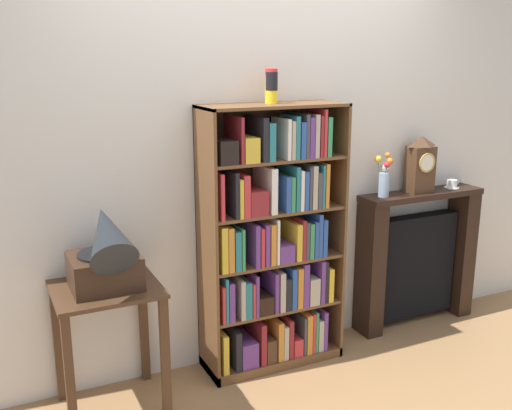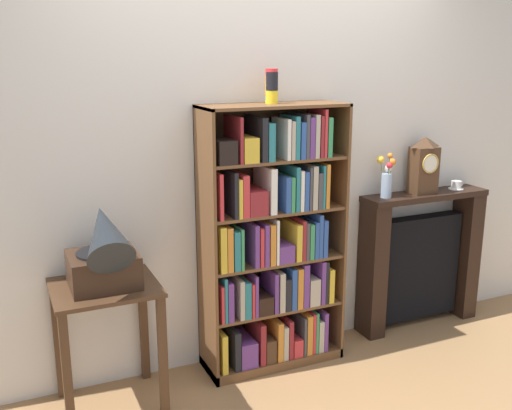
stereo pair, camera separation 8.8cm
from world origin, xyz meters
TOP-DOWN VIEW (x-y plane):
  - ground_plane at (0.00, 0.00)m, footprint 7.51×6.40m
  - wall_back at (0.08, 0.31)m, footprint 4.51×0.08m
  - bookshelf at (-0.01, 0.10)m, footprint 0.86×0.32m
  - cup_stack at (0.00, 0.14)m, footprint 0.08×0.07m
  - side_table_left at (-1.02, 0.03)m, footprint 0.55×0.49m
  - gramophone at (-1.02, -0.04)m, footprint 0.35×0.50m
  - fireplace_mantel at (1.19, 0.18)m, footprint 0.94×0.22m
  - mantel_clock at (1.15, 0.16)m, footprint 0.18×0.14m
  - flower_vase at (0.86, 0.17)m, footprint 0.12×0.13m
  - teacup_with_saucer at (1.46, 0.16)m, footprint 0.12×0.11m

SIDE VIEW (x-z plane):
  - ground_plane at x=0.00m, z-range -0.02..0.00m
  - fireplace_mantel at x=1.19m, z-range -0.01..0.97m
  - side_table_left at x=-1.02m, z-range 0.18..0.88m
  - bookshelf at x=-0.01m, z-range -0.06..1.55m
  - gramophone at x=-1.02m, z-range 0.65..1.18m
  - teacup_with_saucer at x=1.46m, z-range 0.97..1.03m
  - flower_vase at x=0.86m, z-range 0.95..1.26m
  - mantel_clock at x=1.15m, z-range 0.97..1.36m
  - wall_back at x=0.08m, z-range 0.00..2.60m
  - cup_stack at x=0.00m, z-range 1.62..1.81m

